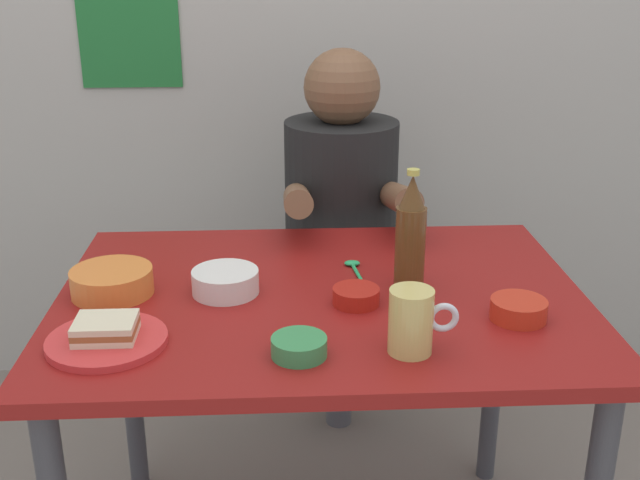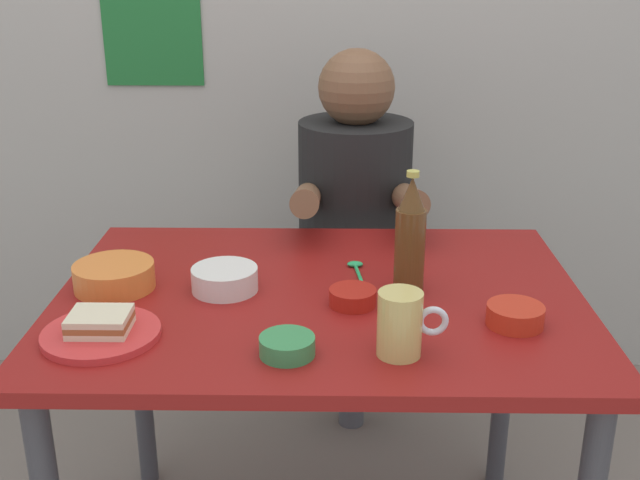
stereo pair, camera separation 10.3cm
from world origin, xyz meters
TOP-DOWN VIEW (x-y plane):
  - dining_table at (0.00, 0.00)m, footprint 1.10×0.80m
  - stool at (0.09, 0.63)m, footprint 0.34×0.34m
  - person_seated at (0.09, 0.62)m, footprint 0.33×0.56m
  - plate_orange at (-0.40, -0.20)m, footprint 0.22×0.22m
  - sandwich at (-0.40, -0.20)m, footprint 0.11×0.09m
  - beer_mug at (0.15, -0.26)m, footprint 0.13×0.08m
  - beer_bottle at (0.19, 0.01)m, footprint 0.06×0.06m
  - dip_bowl_green at (-0.05, -0.27)m, footprint 0.10×0.10m
  - sambal_bowl_red at (0.07, -0.06)m, footprint 0.10×0.10m
  - sauce_bowl_chili at (0.38, -0.14)m, footprint 0.11×0.11m
  - soup_bowl_orange at (-0.44, 0.02)m, footprint 0.17×0.17m
  - rice_bowl_white at (-0.20, 0.01)m, footprint 0.14×0.14m
  - spoon at (0.08, 0.12)m, footprint 0.04×0.12m

SIDE VIEW (x-z plane):
  - stool at x=0.09m, z-range 0.12..0.57m
  - dining_table at x=0.00m, z-range 0.28..1.02m
  - spoon at x=0.08m, z-range 0.74..0.75m
  - plate_orange at x=-0.40m, z-range 0.74..0.75m
  - sambal_bowl_red at x=0.07m, z-range 0.74..0.78m
  - dip_bowl_green at x=-0.05m, z-range 0.74..0.78m
  - sauce_bowl_chili at x=0.38m, z-range 0.74..0.78m
  - person_seated at x=0.09m, z-range 0.41..1.13m
  - rice_bowl_white at x=-0.20m, z-range 0.74..0.79m
  - soup_bowl_orange at x=-0.44m, z-range 0.74..0.80m
  - sandwich at x=-0.40m, z-range 0.75..0.79m
  - beer_mug at x=0.15m, z-range 0.74..0.86m
  - beer_bottle at x=0.19m, z-range 0.73..0.99m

